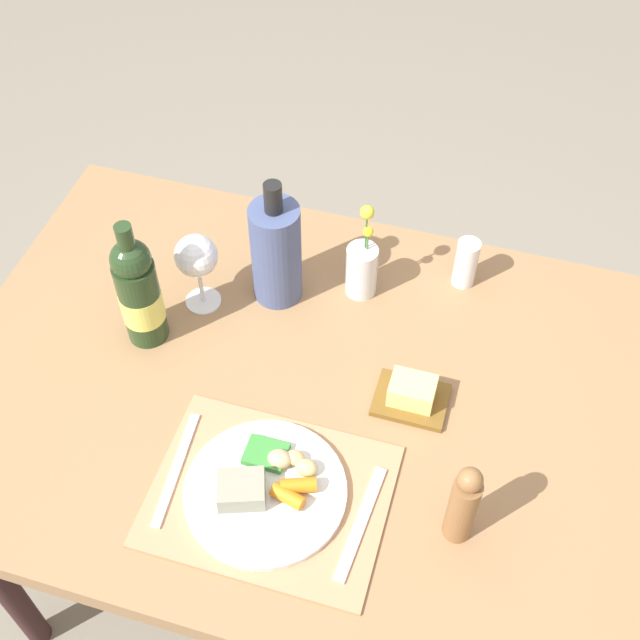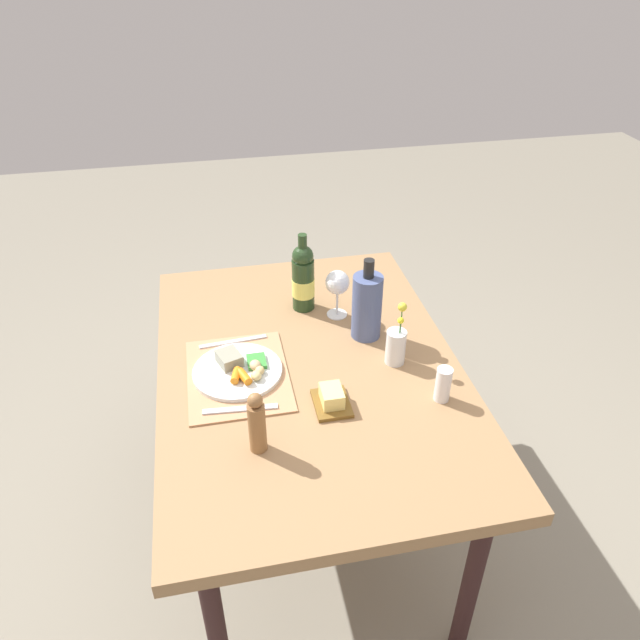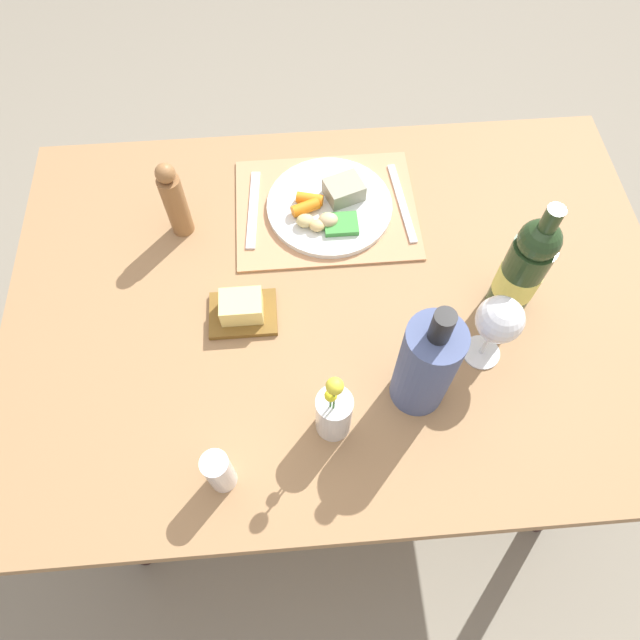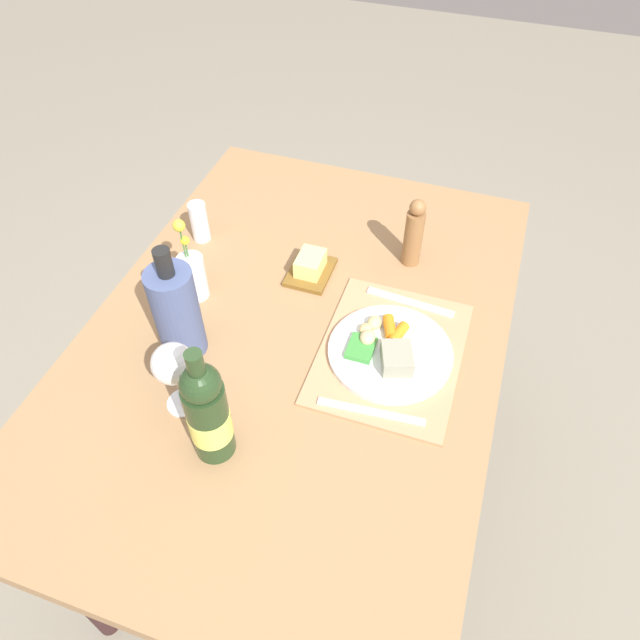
{
  "view_description": "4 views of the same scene",
  "coord_description": "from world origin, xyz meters",
  "px_view_note": "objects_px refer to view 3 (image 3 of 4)",
  "views": [
    {
      "loc": [
        0.27,
        -0.82,
        1.99
      ],
      "look_at": [
        0.01,
        0.07,
        0.86
      ],
      "focal_mm": 46.82,
      "sensor_mm": 36.0,
      "label": 1
    },
    {
      "loc": [
        1.43,
        -0.26,
        1.91
      ],
      "look_at": [
        -0.08,
        0.05,
        0.86
      ],
      "focal_mm": 33.94,
      "sensor_mm": 36.0,
      "label": 2
    },
    {
      "loc": [
        0.08,
        0.57,
        1.71
      ],
      "look_at": [
        0.04,
        0.07,
        0.79
      ],
      "focal_mm": 31.76,
      "sensor_mm": 36.0,
      "label": 3
    },
    {
      "loc": [
        -0.81,
        -0.33,
        1.74
      ],
      "look_at": [
        -0.02,
        -0.07,
        0.83
      ],
      "focal_mm": 33.06,
      "sensor_mm": 36.0,
      "label": 4
    }
  ],
  "objects_px": {
    "knife": "(253,209)",
    "butter_dish": "(242,310)",
    "cooler_bottle": "(426,365)",
    "wine_bottle": "(523,269)",
    "pepper_mill": "(175,201)",
    "flower_vase": "(334,413)",
    "dinner_plate": "(330,205)",
    "fork": "(402,202)",
    "wine_glass": "(499,321)",
    "dining_table": "(338,313)",
    "salt_shaker": "(219,472)"
  },
  "relations": [
    {
      "from": "knife",
      "to": "butter_dish",
      "type": "xyz_separation_m",
      "value": [
        0.03,
        0.26,
        0.01
      ]
    },
    {
      "from": "fork",
      "to": "dinner_plate",
      "type": "bearing_deg",
      "value": -3.32
    },
    {
      "from": "dining_table",
      "to": "knife",
      "type": "distance_m",
      "value": 0.29
    },
    {
      "from": "cooler_bottle",
      "to": "butter_dish",
      "type": "xyz_separation_m",
      "value": [
        0.31,
        -0.18,
        -0.09
      ]
    },
    {
      "from": "butter_dish",
      "to": "cooler_bottle",
      "type": "bearing_deg",
      "value": 149.49
    },
    {
      "from": "knife",
      "to": "cooler_bottle",
      "type": "xyz_separation_m",
      "value": [
        -0.28,
        0.44,
        0.11
      ]
    },
    {
      "from": "flower_vase",
      "to": "knife",
      "type": "bearing_deg",
      "value": -75.35
    },
    {
      "from": "pepper_mill",
      "to": "flower_vase",
      "type": "bearing_deg",
      "value": 121.29
    },
    {
      "from": "fork",
      "to": "wine_glass",
      "type": "xyz_separation_m",
      "value": [
        -0.1,
        0.37,
        0.12
      ]
    },
    {
      "from": "dinner_plate",
      "to": "pepper_mill",
      "type": "bearing_deg",
      "value": 4.28
    },
    {
      "from": "wine_glass",
      "to": "dinner_plate",
      "type": "bearing_deg",
      "value": -54.93
    },
    {
      "from": "dinner_plate",
      "to": "wine_glass",
      "type": "distance_m",
      "value": 0.45
    },
    {
      "from": "salt_shaker",
      "to": "pepper_mill",
      "type": "distance_m",
      "value": 0.54
    },
    {
      "from": "fork",
      "to": "knife",
      "type": "bearing_deg",
      "value": -5.91
    },
    {
      "from": "wine_glass",
      "to": "butter_dish",
      "type": "relative_size",
      "value": 1.32
    },
    {
      "from": "fork",
      "to": "butter_dish",
      "type": "bearing_deg",
      "value": 30.91
    },
    {
      "from": "dinner_plate",
      "to": "butter_dish",
      "type": "relative_size",
      "value": 2.07
    },
    {
      "from": "fork",
      "to": "flower_vase",
      "type": "xyz_separation_m",
      "value": [
        0.19,
        0.48,
        0.06
      ]
    },
    {
      "from": "knife",
      "to": "flower_vase",
      "type": "bearing_deg",
      "value": 109.26
    },
    {
      "from": "dinner_plate",
      "to": "wine_bottle",
      "type": "bearing_deg",
      "value": 141.54
    },
    {
      "from": "fork",
      "to": "pepper_mill",
      "type": "xyz_separation_m",
      "value": [
        0.47,
        0.03,
        0.08
      ]
    },
    {
      "from": "wine_glass",
      "to": "flower_vase",
      "type": "distance_m",
      "value": 0.32
    },
    {
      "from": "cooler_bottle",
      "to": "wine_bottle",
      "type": "bearing_deg",
      "value": -140.17
    },
    {
      "from": "dining_table",
      "to": "wine_bottle",
      "type": "xyz_separation_m",
      "value": [
        -0.32,
        0.04,
        0.19
      ]
    },
    {
      "from": "dinner_plate",
      "to": "fork",
      "type": "relative_size",
      "value": 1.23
    },
    {
      "from": "knife",
      "to": "pepper_mill",
      "type": "bearing_deg",
      "value": 17.45
    },
    {
      "from": "dining_table",
      "to": "fork",
      "type": "height_order",
      "value": "fork"
    },
    {
      "from": "fork",
      "to": "cooler_bottle",
      "type": "height_order",
      "value": "cooler_bottle"
    },
    {
      "from": "pepper_mill",
      "to": "wine_glass",
      "type": "xyz_separation_m",
      "value": [
        -0.57,
        0.34,
        0.04
      ]
    },
    {
      "from": "dining_table",
      "to": "fork",
      "type": "bearing_deg",
      "value": -125.63
    },
    {
      "from": "fork",
      "to": "wine_bottle",
      "type": "bearing_deg",
      "value": 117.74
    },
    {
      "from": "butter_dish",
      "to": "salt_shaker",
      "type": "bearing_deg",
      "value": 83.27
    },
    {
      "from": "salt_shaker",
      "to": "flower_vase",
      "type": "relative_size",
      "value": 0.5
    },
    {
      "from": "pepper_mill",
      "to": "butter_dish",
      "type": "distance_m",
      "value": 0.26
    },
    {
      "from": "dining_table",
      "to": "cooler_bottle",
      "type": "distance_m",
      "value": 0.3
    },
    {
      "from": "knife",
      "to": "pepper_mill",
      "type": "height_order",
      "value": "pepper_mill"
    },
    {
      "from": "dinner_plate",
      "to": "fork",
      "type": "bearing_deg",
      "value": -178.61
    },
    {
      "from": "dining_table",
      "to": "wine_bottle",
      "type": "height_order",
      "value": "wine_bottle"
    },
    {
      "from": "salt_shaker",
      "to": "fork",
      "type": "bearing_deg",
      "value": -124.34
    },
    {
      "from": "wine_bottle",
      "to": "cooler_bottle",
      "type": "height_order",
      "value": "wine_bottle"
    },
    {
      "from": "butter_dish",
      "to": "wine_bottle",
      "type": "bearing_deg",
      "value": 178.64
    },
    {
      "from": "wine_glass",
      "to": "wine_bottle",
      "type": "xyz_separation_m",
      "value": [
        -0.07,
        -0.1,
        -0.01
      ]
    },
    {
      "from": "salt_shaker",
      "to": "butter_dish",
      "type": "height_order",
      "value": "salt_shaker"
    },
    {
      "from": "cooler_bottle",
      "to": "butter_dish",
      "type": "relative_size",
      "value": 2.16
    },
    {
      "from": "flower_vase",
      "to": "salt_shaker",
      "type": "bearing_deg",
      "value": 22.6
    },
    {
      "from": "wine_bottle",
      "to": "butter_dish",
      "type": "relative_size",
      "value": 2.18
    },
    {
      "from": "wine_bottle",
      "to": "salt_shaker",
      "type": "bearing_deg",
      "value": 28.71
    },
    {
      "from": "butter_dish",
      "to": "wine_glass",
      "type": "bearing_deg",
      "value": 165.3
    },
    {
      "from": "wine_glass",
      "to": "wine_bottle",
      "type": "bearing_deg",
      "value": -124.05
    },
    {
      "from": "wine_bottle",
      "to": "dinner_plate",
      "type": "bearing_deg",
      "value": -38.46
    }
  ]
}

